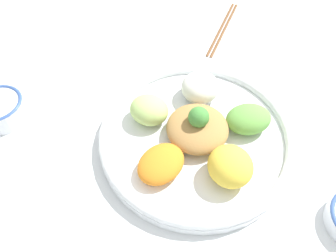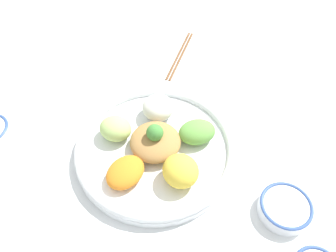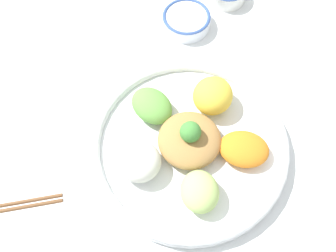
# 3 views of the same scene
# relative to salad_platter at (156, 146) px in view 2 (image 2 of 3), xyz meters

# --- Properties ---
(ground_plane) EXTENTS (2.40, 2.40, 0.00)m
(ground_plane) POSITION_rel_salad_platter_xyz_m (0.02, 0.01, -0.03)
(ground_plane) COLOR white
(salad_platter) EXTENTS (0.37, 0.37, 0.09)m
(salad_platter) POSITION_rel_salad_platter_xyz_m (0.00, 0.00, 0.00)
(salad_platter) COLOR white
(salad_platter) RESTS_ON ground_plane
(sauce_bowl_dark) EXTENTS (0.11, 0.11, 0.03)m
(sauce_bowl_dark) POSITION_rel_salad_platter_xyz_m (-0.11, 0.28, -0.01)
(sauce_bowl_dark) COLOR white
(sauce_bowl_dark) RESTS_ON ground_plane
(chopsticks_pair_near) EXTENTS (0.21, 0.14, 0.01)m
(chopsticks_pair_near) POSITION_rel_salad_platter_xyz_m (-0.27, -0.24, -0.02)
(chopsticks_pair_near) COLOR brown
(chopsticks_pair_near) RESTS_ON ground_plane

